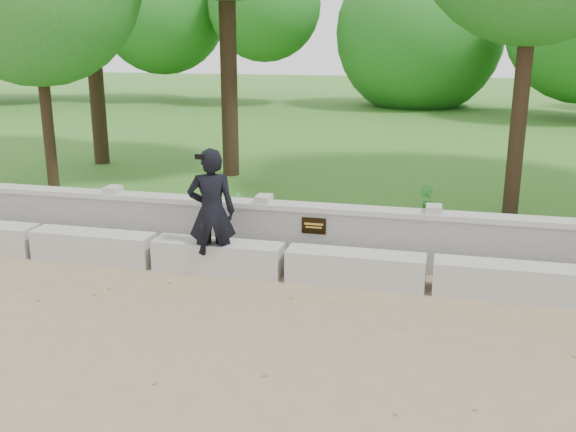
{
  "coord_description": "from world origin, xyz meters",
  "views": [
    {
      "loc": [
        2.08,
        -6.38,
        3.3
      ],
      "look_at": [
        0.04,
        1.95,
        0.89
      ],
      "focal_mm": 40.0,
      "sensor_mm": 36.0,
      "label": 1
    }
  ],
  "objects": [
    {
      "name": "lawn",
      "position": [
        0.0,
        14.0,
        0.12
      ],
      "size": [
        40.0,
        22.0,
        0.25
      ],
      "primitive_type": "cube",
      "color": "#305C18",
      "rests_on": "ground"
    },
    {
      "name": "shrub_a",
      "position": [
        -1.13,
        3.3,
        0.54
      ],
      "size": [
        0.37,
        0.35,
        0.58
      ],
      "primitive_type": "imported",
      "rotation": [
        0.0,
        0.0,
        0.64
      ],
      "color": "#2D8731",
      "rests_on": "lawn"
    },
    {
      "name": "man_main",
      "position": [
        -1.03,
        1.8,
        0.92
      ],
      "size": [
        0.77,
        0.71,
        1.83
      ],
      "color": "black",
      "rests_on": "ground"
    },
    {
      "name": "shrub_b",
      "position": [
        1.85,
        4.87,
        0.51
      ],
      "size": [
        0.36,
        0.35,
        0.52
      ],
      "primitive_type": "imported",
      "rotation": [
        0.0,
        0.0,
        2.53
      ],
      "color": "#2D8731",
      "rests_on": "lawn"
    },
    {
      "name": "ground",
      "position": [
        0.0,
        0.0,
        0.0
      ],
      "size": [
        80.0,
        80.0,
        0.0
      ],
      "primitive_type": "plane",
      "color": "#8C7356",
      "rests_on": "ground"
    },
    {
      "name": "concrete_bench",
      "position": [
        0.0,
        1.9,
        0.22
      ],
      "size": [
        11.9,
        0.45,
        0.45
      ],
      "color": "beige",
      "rests_on": "ground"
    },
    {
      "name": "parapet_wall",
      "position": [
        0.0,
        2.6,
        0.46
      ],
      "size": [
        12.5,
        0.35,
        0.9
      ],
      "color": "#B2AFA8",
      "rests_on": "ground"
    }
  ]
}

